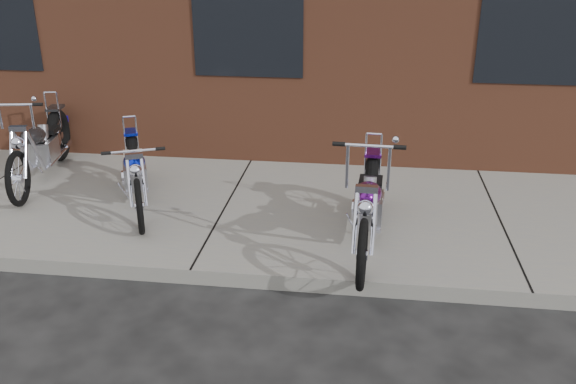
# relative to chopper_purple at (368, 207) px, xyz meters

# --- Properties ---
(ground) EXTENTS (120.00, 120.00, 0.00)m
(ground) POSITION_rel_chopper_purple_xyz_m (-1.58, -0.73, -0.54)
(ground) COLOR black
(ground) RESTS_ON ground
(sidewalk) EXTENTS (22.00, 3.00, 0.15)m
(sidewalk) POSITION_rel_chopper_purple_xyz_m (-1.58, 0.77, -0.47)
(sidewalk) COLOR gray
(sidewalk) RESTS_ON ground
(chopper_purple) EXTENTS (0.53, 2.18, 1.22)m
(chopper_purple) POSITION_rel_chopper_purple_xyz_m (0.00, 0.00, 0.00)
(chopper_purple) COLOR black
(chopper_purple) RESTS_ON sidewalk
(chopper_blue) EXTENTS (0.87, 1.88, 0.87)m
(chopper_blue) POSITION_rel_chopper_purple_xyz_m (-2.58, 0.65, -0.03)
(chopper_blue) COLOR black
(chopper_blue) RESTS_ON sidewalk
(chopper_third) EXTENTS (0.62, 2.18, 1.11)m
(chopper_third) POSITION_rel_chopper_purple_xyz_m (-4.02, 1.28, 0.00)
(chopper_third) COLOR black
(chopper_third) RESTS_ON sidewalk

